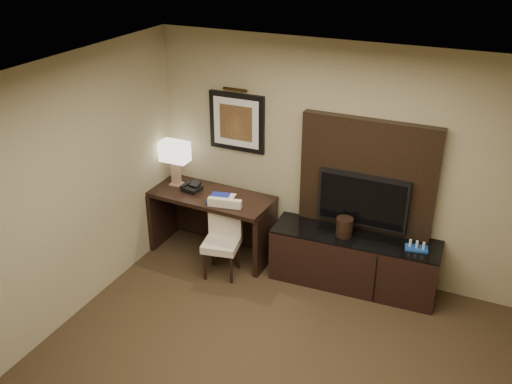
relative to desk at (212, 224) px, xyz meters
The scene contains 16 objects.
ceiling 3.49m from the desk, 55.10° to the right, with size 4.50×5.00×0.01m, color silver.
wall_back 1.81m from the desk, 13.13° to the left, with size 4.50×0.01×2.70m, color #9B9069.
wall_left 2.47m from the desk, 109.23° to the right, with size 0.01×5.00×2.70m, color #9B9069.
desk is the anchor object (origin of this frame).
credenza 1.79m from the desk, ahead, with size 1.86×0.52×0.64m, color black.
tv_wall_panel 2.02m from the desk, ahead, with size 1.50×0.12×1.30m, color black.
tv 1.91m from the desk, ahead, with size 1.00×0.08×0.60m, color black.
artwork 1.30m from the desk, 58.63° to the left, with size 0.70×0.04×0.70m, color black.
picture_light 1.68m from the desk, 55.41° to the left, with size 0.04×0.04×0.30m, color #3B2913.
desk_chair 0.51m from the desk, 49.18° to the right, with size 0.40×0.46×0.83m, color beige, non-canonical shape.
table_lamp 0.89m from the desk, behind, with size 0.38×0.22×0.62m, color tan, non-canonical shape.
desk_phone 0.53m from the desk, behind, with size 0.21×0.19×0.10m, color black, non-canonical shape.
blue_folder 0.44m from the desk, 25.88° to the right, with size 0.23×0.31×0.02m, color #18239D.
book 0.53m from the desk, ahead, with size 0.15×0.02×0.21m, color #9D957B.
ice_bucket 1.70m from the desk, ahead, with size 0.19×0.19×0.21m, color black.
minibar_tray 2.47m from the desk, ahead, with size 0.24×0.14×0.09m, color #18469D, non-canonical shape.
Camera 1 is at (1.56, -3.22, 3.84)m, focal length 40.00 mm.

